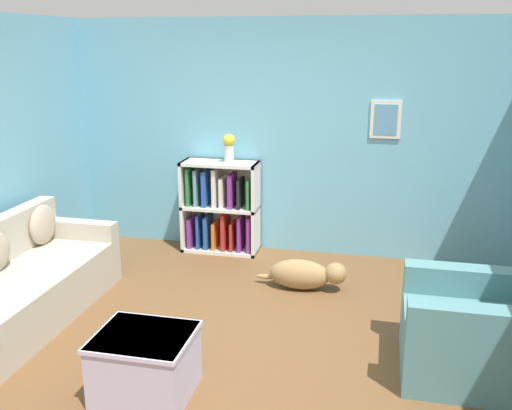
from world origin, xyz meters
TOP-DOWN VIEW (x-y plane):
  - ground_plane at (0.00, 0.00)m, footprint 14.00×14.00m
  - wall_back at (0.00, 2.25)m, footprint 5.60×0.13m
  - couch at (-2.03, -0.02)m, footprint 0.84×2.05m
  - bookshelf at (-0.78, 2.02)m, footprint 0.87×0.35m
  - recliner_chair at (1.80, -0.04)m, footprint 1.04×0.89m
  - coffee_table at (-0.50, -0.81)m, footprint 0.65×0.57m
  - dog at (0.32, 1.15)m, footprint 0.90×0.27m
  - vase at (-0.67, 2.00)m, footprint 0.14×0.14m

SIDE VIEW (x-z plane):
  - ground_plane at x=0.00m, z-range 0.00..0.00m
  - dog at x=0.32m, z-range 0.01..0.30m
  - coffee_table at x=-0.50m, z-range 0.01..0.47m
  - couch at x=-2.03m, z-range -0.11..0.72m
  - recliner_chair at x=1.80m, z-range -0.15..0.86m
  - bookshelf at x=-0.78m, z-range -0.02..1.03m
  - vase at x=-0.67m, z-range 1.07..1.39m
  - wall_back at x=0.00m, z-range 0.00..2.60m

